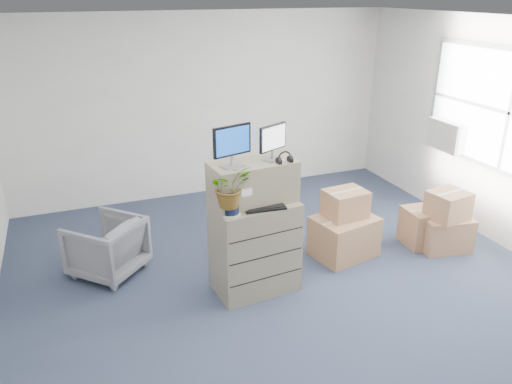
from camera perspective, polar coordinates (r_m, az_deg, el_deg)
ground at (r=5.35m, az=5.43°, el=-13.08°), size 7.00×7.00×0.00m
wall_back at (r=7.84m, az=-5.80°, el=9.73°), size 6.00×0.02×2.80m
window at (r=6.78m, az=27.18°, el=8.01°), size 0.07×2.72×1.52m
ac_unit at (r=7.44m, az=21.05°, el=6.09°), size 0.24×0.60×0.40m
filing_cabinet_lower at (r=5.39m, az=-0.11°, el=-6.30°), size 0.92×0.61×1.02m
filing_cabinet_upper at (r=5.12m, az=-0.35°, el=1.13°), size 0.91×0.52×0.44m
monitor_left at (r=4.85m, az=-2.73°, el=5.53°), size 0.42×0.21×0.42m
monitor_right at (r=5.06m, az=1.95°, el=5.93°), size 0.35×0.21×0.37m
headphones at (r=5.02m, az=3.28°, el=3.84°), size 0.16×0.03×0.16m
keyboard at (r=5.04m, az=0.99°, el=-1.80°), size 0.44×0.21×0.02m
mouse at (r=5.24m, az=3.99°, el=-0.78°), size 0.12×0.09×0.04m
water_bottle at (r=5.21m, az=-0.01°, el=0.31°), size 0.07×0.07×0.24m
phone_dock at (r=5.17m, az=-1.04°, el=-0.71°), size 0.07×0.06×0.14m
external_drive at (r=5.36m, az=2.34°, el=-0.06°), size 0.23×0.19×0.06m
tissue_box at (r=5.32m, az=2.69°, el=0.65°), size 0.27×0.20×0.09m
potted_plant at (r=4.83m, az=-2.99°, el=0.05°), size 0.43×0.47×0.43m
office_chair at (r=6.00m, az=-16.72°, el=-5.74°), size 0.98×0.98×0.74m
cardboard_boxes at (r=6.50m, az=15.79°, el=-3.82°), size 2.04×0.94×0.84m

